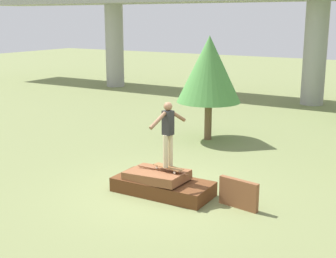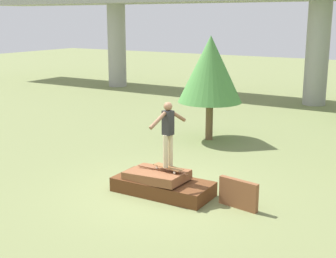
% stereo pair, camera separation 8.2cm
% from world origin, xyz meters
% --- Properties ---
extents(ground_plane, '(80.00, 80.00, 0.00)m').
position_xyz_m(ground_plane, '(0.00, 0.00, 0.00)').
color(ground_plane, olive).
extents(scrap_pile, '(2.44, 1.12, 0.62)m').
position_xyz_m(scrap_pile, '(-0.03, -0.02, 0.25)').
color(scrap_pile, '#5B3319').
rests_on(scrap_pile, ground_plane).
extents(scrap_plank_loose, '(0.98, 0.27, 0.66)m').
position_xyz_m(scrap_plank_loose, '(1.92, 0.14, 0.33)').
color(scrap_plank_loose, brown).
rests_on(scrap_plank_loose, ground_plane).
extents(skateboard, '(0.85, 0.37, 0.09)m').
position_xyz_m(skateboard, '(0.14, 0.01, 0.69)').
color(skateboard, brown).
rests_on(skateboard, scrap_pile).
extents(skater, '(0.32, 1.21, 1.57)m').
position_xyz_m(skater, '(0.14, 0.01, 1.61)').
color(skater, '#C6B78E').
rests_on(skater, skateboard).
extents(highway_overpass, '(44.00, 3.27, 5.57)m').
position_xyz_m(highway_overpass, '(0.00, 14.00, 4.78)').
color(highway_overpass, '#9E9E99').
rests_on(highway_overpass, ground_plane).
extents(tree_mid_back, '(2.21, 2.21, 3.61)m').
position_xyz_m(tree_mid_back, '(-1.37, 5.24, 2.46)').
color(tree_mid_back, brown).
rests_on(tree_mid_back, ground_plane).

